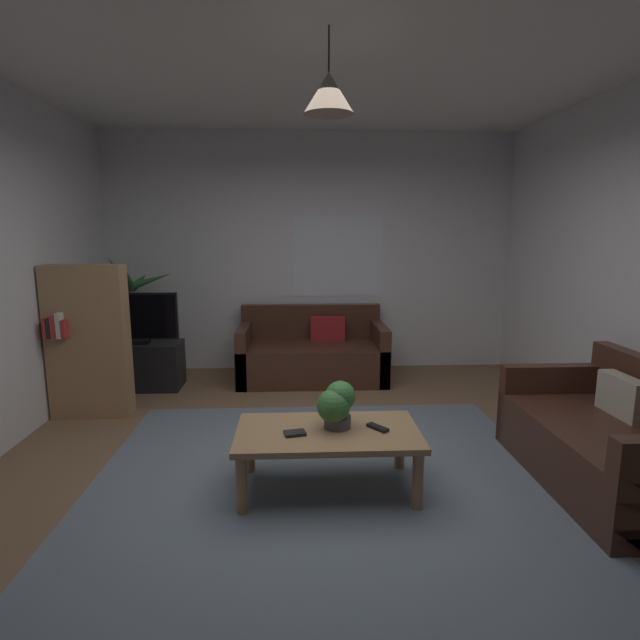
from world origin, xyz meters
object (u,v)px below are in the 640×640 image
object	(u,v)px
couch_right_side	(612,446)
tv_stand	(140,365)
potted_plant_on_table	(336,404)
potted_palm_corner	(132,327)
pendant_lamp	(329,93)
remote_on_table_0	(378,428)
book_on_table_0	(295,433)
bookshelf_corner	(88,341)
couch_under_window	(312,356)
coffee_table	(328,438)
tv	(136,318)

from	to	relation	value
couch_right_side	tv_stand	distance (m)	4.45
potted_plant_on_table	tv_stand	xyz separation A→B (m)	(-1.97, 2.23, -0.33)
potted_palm_corner	pendant_lamp	distance (m)	3.91
remote_on_table_0	tv_stand	size ratio (longest dim) A/B	0.18
potted_plant_on_table	tv_stand	world-z (taller)	potted_plant_on_table
book_on_table_0	bookshelf_corner	size ratio (longest dim) A/B	0.10
potted_plant_on_table	bookshelf_corner	bearing A→B (deg)	146.87
couch_under_window	book_on_table_0	distance (m)	2.60
couch_right_side	pendant_lamp	xyz separation A→B (m)	(-1.91, 0.03, 2.21)
remote_on_table_0	potted_plant_on_table	xyz separation A→B (m)	(-0.27, 0.04, 0.15)
couch_under_window	remote_on_table_0	distance (m)	2.55
couch_under_window	tv_stand	distance (m)	1.91
couch_under_window	coffee_table	world-z (taller)	couch_under_window
remote_on_table_0	bookshelf_corner	bearing A→B (deg)	111.45
tv_stand	potted_plant_on_table	bearing A→B (deg)	-48.50
couch_right_side	coffee_table	world-z (taller)	couch_right_side
coffee_table	bookshelf_corner	xyz separation A→B (m)	(-2.09, 1.44, 0.35)
remote_on_table_0	bookshelf_corner	world-z (taller)	bookshelf_corner
bookshelf_corner	potted_plant_on_table	bearing A→B (deg)	-33.13
book_on_table_0	potted_palm_corner	size ratio (longest dim) A/B	0.09
tv_stand	bookshelf_corner	xyz separation A→B (m)	(-0.18, -0.82, 0.45)
bookshelf_corner	potted_palm_corner	bearing A→B (deg)	90.46
potted_plant_on_table	coffee_table	bearing A→B (deg)	-147.36
tv_stand	tv	size ratio (longest dim) A/B	1.02
couch_right_side	tv_stand	size ratio (longest dim) A/B	1.70
couch_right_side	coffee_table	xyz separation A→B (m)	(-1.91, 0.03, 0.08)
couch_under_window	couch_right_side	distance (m)	3.19
couch_under_window	potted_palm_corner	xyz separation A→B (m)	(-2.09, 0.19, 0.32)
pendant_lamp	book_on_table_0	bearing A→B (deg)	-162.89
remote_on_table_0	potted_plant_on_table	size ratio (longest dim) A/B	0.52
couch_right_side	tv_stand	bearing A→B (deg)	-120.94
couch_under_window	bookshelf_corner	world-z (taller)	bookshelf_corner
couch_right_side	book_on_table_0	bearing A→B (deg)	-88.94
coffee_table	potted_plant_on_table	world-z (taller)	potted_plant_on_table
potted_plant_on_table	bookshelf_corner	distance (m)	2.57
couch_under_window	tv	world-z (taller)	tv
coffee_table	tv_stand	world-z (taller)	tv_stand
couch_under_window	potted_palm_corner	size ratio (longest dim) A/B	1.16
potted_plant_on_table	tv_stand	distance (m)	2.99
potted_plant_on_table	potted_palm_corner	bearing A→B (deg)	129.02
couch_right_side	bookshelf_corner	xyz separation A→B (m)	(-4.01, 1.47, 0.43)
book_on_table_0	potted_plant_on_table	world-z (taller)	potted_plant_on_table
couch_under_window	tv	xyz separation A→B (m)	(-1.89, -0.28, 0.51)
book_on_table_0	potted_palm_corner	xyz separation A→B (m)	(-1.89, 2.77, 0.17)
coffee_table	potted_plant_on_table	bearing A→B (deg)	32.64
couch_right_side	pendant_lamp	size ratio (longest dim) A/B	3.20
couch_under_window	bookshelf_corner	bearing A→B (deg)	-152.65
tv	potted_palm_corner	distance (m)	0.54
tv_stand	potted_palm_corner	size ratio (longest dim) A/B	0.63
couch_right_side	tv_stand	xyz separation A→B (m)	(-3.82, 2.29, -0.02)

